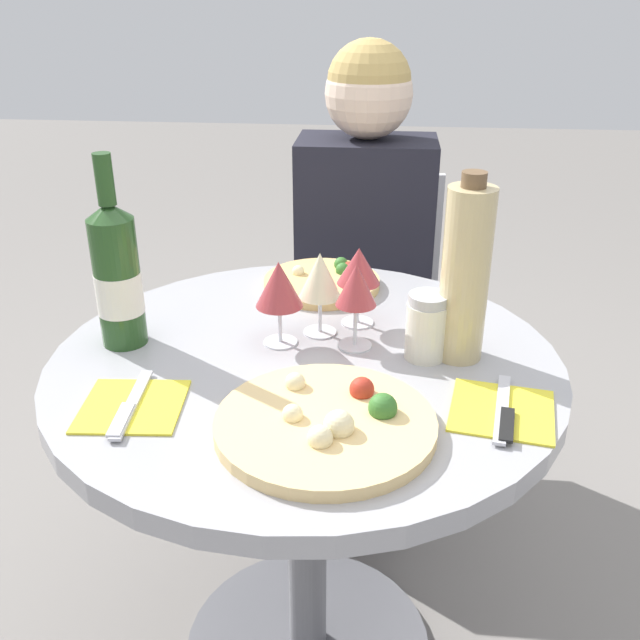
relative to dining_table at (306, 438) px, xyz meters
name	(u,v)px	position (x,y,z in m)	size (l,w,h in m)	color
dining_table	(306,438)	(0.00, 0.00, 0.00)	(0.87, 0.87, 0.71)	slate
chair_behind_diner	(363,330)	(0.08, 0.75, -0.15)	(0.42, 0.42, 0.81)	silver
seated_diner	(362,299)	(0.08, 0.62, 0.01)	(0.34, 0.43, 1.17)	black
pizza_large	(328,423)	(0.06, -0.21, 0.18)	(0.32, 0.32, 0.05)	#E5C17F
pizza_small_far	(323,281)	(0.00, 0.31, 0.18)	(0.24, 0.24, 0.04)	#DBB26B
wine_bottle	(117,276)	(-0.32, 0.02, 0.29)	(0.08, 0.08, 0.33)	#23471E
tall_carafe	(465,274)	(0.26, 0.03, 0.32)	(0.08, 0.08, 0.32)	tan
sugar_shaker	(427,327)	(0.20, 0.02, 0.22)	(0.07, 0.07, 0.12)	silver
wine_glass_center	(320,277)	(0.02, 0.09, 0.28)	(0.08, 0.08, 0.15)	silver
wine_glass_front_right	(356,286)	(0.08, 0.05, 0.28)	(0.07, 0.07, 0.15)	silver
wine_glass_front_left	(279,285)	(-0.05, 0.05, 0.28)	(0.08, 0.08, 0.15)	silver
wine_glass_back_right	(359,268)	(0.08, 0.14, 0.28)	(0.08, 0.08, 0.15)	silver
place_setting_left	(132,406)	(-0.24, -0.19, 0.17)	(0.16, 0.19, 0.01)	yellow
place_setting_right	(502,411)	(0.31, -0.15, 0.17)	(0.17, 0.19, 0.01)	yellow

